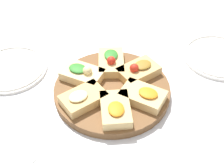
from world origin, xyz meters
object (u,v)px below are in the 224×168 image
(napkin_stack, at_px, (12,160))
(serving_board, at_px, (112,90))
(plate_left, at_px, (11,68))
(plate_right, at_px, (218,56))

(napkin_stack, bearing_deg, serving_board, 50.63)
(plate_left, distance_m, napkin_stack, 0.35)
(plate_left, xyz_separation_m, plate_right, (0.68, 0.15, -0.00))
(serving_board, xyz_separation_m, napkin_stack, (-0.22, -0.27, -0.01))
(serving_board, bearing_deg, napkin_stack, -129.37)
(plate_left, bearing_deg, plate_right, 12.25)
(serving_board, distance_m, napkin_stack, 0.34)
(serving_board, xyz_separation_m, plate_right, (0.34, 0.21, -0.00))
(plate_left, relative_size, napkin_stack, 2.30)
(serving_board, distance_m, plate_left, 0.35)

